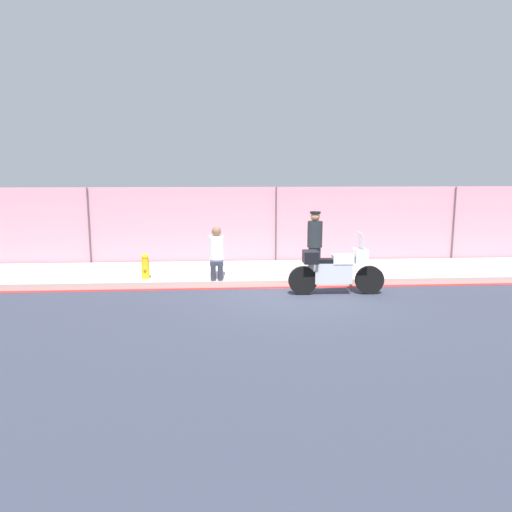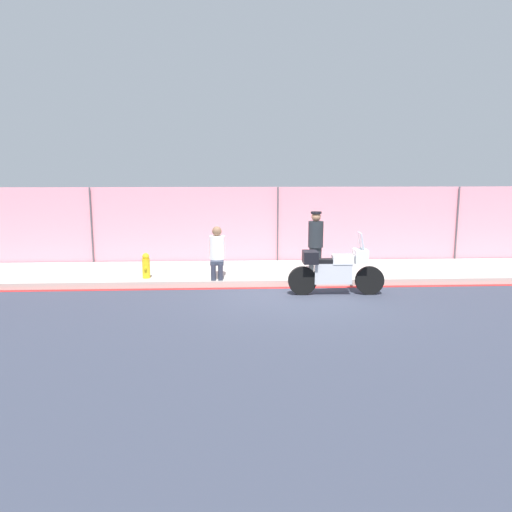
% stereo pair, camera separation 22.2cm
% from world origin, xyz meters
% --- Properties ---
extents(ground_plane, '(120.00, 120.00, 0.00)m').
position_xyz_m(ground_plane, '(0.00, 0.00, 0.00)').
color(ground_plane, '#333847').
extents(sidewalk, '(43.83, 3.01, 0.17)m').
position_xyz_m(sidewalk, '(0.00, 2.43, 0.09)').
color(sidewalk, '#ADA89E').
rests_on(sidewalk, ground_plane).
extents(curb_paint_stripe, '(43.83, 0.18, 0.01)m').
position_xyz_m(curb_paint_stripe, '(0.00, 0.84, 0.00)').
color(curb_paint_stripe, red).
rests_on(curb_paint_stripe, ground_plane).
extents(storefront_fence, '(41.64, 0.17, 2.54)m').
position_xyz_m(storefront_fence, '(-0.00, 4.03, 1.27)').
color(storefront_fence, pink).
rests_on(storefront_fence, ground_plane).
extents(motorcycle, '(2.40, 0.54, 1.56)m').
position_xyz_m(motorcycle, '(1.07, 0.06, 0.63)').
color(motorcycle, black).
rests_on(motorcycle, ground_plane).
extents(officer_standing, '(0.42, 0.42, 1.75)m').
position_xyz_m(officer_standing, '(0.89, 1.90, 1.06)').
color(officer_standing, '#1E2328').
rests_on(officer_standing, sidewalk).
extents(person_seated_on_curb, '(0.42, 0.73, 1.40)m').
position_xyz_m(person_seated_on_curb, '(-1.89, 1.43, 0.94)').
color(person_seated_on_curb, '#2D3342').
rests_on(person_seated_on_curb, sidewalk).
extents(fire_hydrant, '(0.21, 0.26, 0.69)m').
position_xyz_m(fire_hydrant, '(-3.82, 1.44, 0.51)').
color(fire_hydrant, gold).
rests_on(fire_hydrant, sidewalk).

